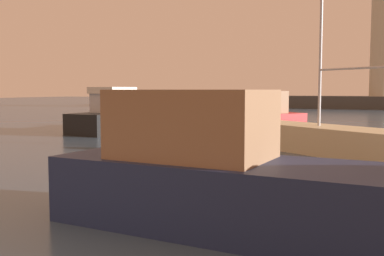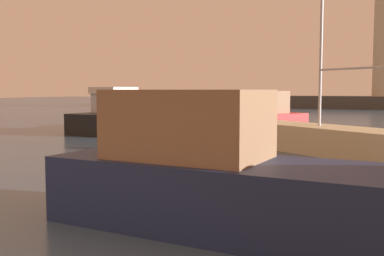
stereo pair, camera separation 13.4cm
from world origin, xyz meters
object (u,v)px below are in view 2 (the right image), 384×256
motorboat_0 (134,117)px  sailboat_moored (335,139)px  motorboat_1 (243,121)px  motorboat_3 (282,187)px  mooring_buoy (149,141)px

motorboat_0 → sailboat_moored: bearing=-26.8°
motorboat_0 → sailboat_moored: sailboat_moored is taller
motorboat_1 → motorboat_3: (6.38, -18.01, 0.14)m
motorboat_0 → mooring_buoy: (5.86, -8.49, -0.44)m
motorboat_0 → mooring_buoy: bearing=-55.4°
motorboat_0 → motorboat_3: bearing=-52.4°
motorboat_3 → sailboat_moored: size_ratio=0.63×
motorboat_1 → sailboat_moored: size_ratio=0.56×
motorboat_1 → motorboat_3: 19.11m
motorboat_1 → sailboat_moored: sailboat_moored is taller
motorboat_0 → mooring_buoy: size_ratio=11.67×
motorboat_0 → sailboat_moored: size_ratio=0.68×
motorboat_3 → sailboat_moored: 11.05m
motorboat_0 → motorboat_3: 22.40m
sailboat_moored → mooring_buoy: 7.64m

